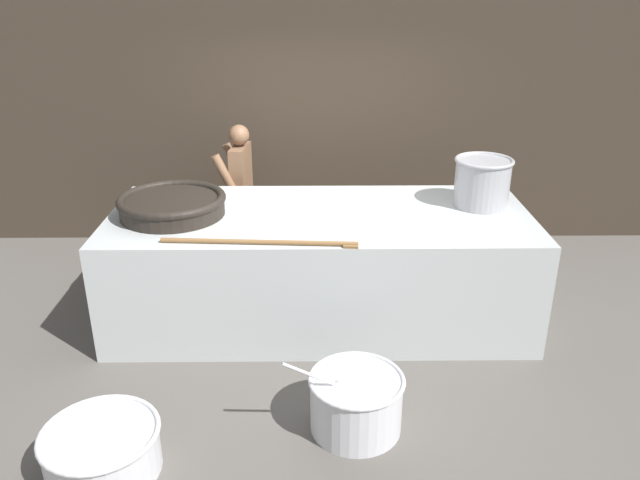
# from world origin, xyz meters

# --- Properties ---
(ground_plane) EXTENTS (60.00, 60.00, 0.00)m
(ground_plane) POSITION_xyz_m (0.00, 0.00, 0.00)
(ground_plane) COLOR #56514C
(back_wall) EXTENTS (9.09, 0.24, 3.37)m
(back_wall) POSITION_xyz_m (0.00, 2.05, 1.68)
(back_wall) COLOR #382D23
(back_wall) RESTS_ON ground_plane
(hearth_platform) EXTENTS (3.78, 1.58, 1.04)m
(hearth_platform) POSITION_xyz_m (0.00, 0.00, 0.52)
(hearth_platform) COLOR #B2B7B7
(hearth_platform) RESTS_ON ground_plane
(giant_wok_near) EXTENTS (0.96, 0.96, 0.19)m
(giant_wok_near) POSITION_xyz_m (-1.31, -0.02, 1.14)
(giant_wok_near) COLOR black
(giant_wok_near) RESTS_ON hearth_platform
(stock_pot) EXTENTS (0.53, 0.53, 0.45)m
(stock_pot) POSITION_xyz_m (1.49, 0.19, 1.28)
(stock_pot) COLOR #9E9EA3
(stock_pot) RESTS_ON hearth_platform
(stirring_paddle) EXTENTS (1.58, 0.17, 0.04)m
(stirring_paddle) POSITION_xyz_m (-0.43, -0.69, 1.06)
(stirring_paddle) COLOR brown
(stirring_paddle) RESTS_ON hearth_platform
(cook) EXTENTS (0.39, 0.60, 1.57)m
(cook) POSITION_xyz_m (-0.85, 1.23, 0.85)
(cook) COLOR brown
(cook) RESTS_ON ground_plane
(prep_bowl_vegetables) EXTENTS (0.86, 0.69, 0.69)m
(prep_bowl_vegetables) POSITION_xyz_m (0.24, -1.62, 0.24)
(prep_bowl_vegetables) COLOR silver
(prep_bowl_vegetables) RESTS_ON ground_plane
(prep_bowl_meat) EXTENTS (0.78, 0.78, 0.33)m
(prep_bowl_meat) POSITION_xyz_m (-1.44, -2.03, 0.18)
(prep_bowl_meat) COLOR silver
(prep_bowl_meat) RESTS_ON ground_plane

